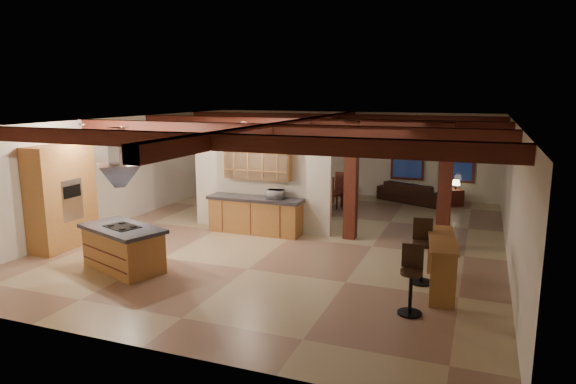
# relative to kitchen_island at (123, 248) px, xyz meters

# --- Properties ---
(ground) EXTENTS (12.00, 12.00, 0.00)m
(ground) POSITION_rel_kitchen_island_xyz_m (2.37, 3.38, -0.46)
(ground) COLOR tan
(ground) RESTS_ON ground
(room_walls) EXTENTS (12.00, 12.00, 12.00)m
(room_walls) POSITION_rel_kitchen_island_xyz_m (2.37, 3.38, 1.32)
(room_walls) COLOR beige
(room_walls) RESTS_ON ground
(ceiling_beams) EXTENTS (10.00, 12.00, 0.28)m
(ceiling_beams) POSITION_rel_kitchen_island_xyz_m (2.37, 3.38, 2.30)
(ceiling_beams) COLOR #3F160F
(ceiling_beams) RESTS_ON room_walls
(timber_posts) EXTENTS (2.50, 0.30, 2.90)m
(timber_posts) POSITION_rel_kitchen_island_xyz_m (4.87, 3.88, 1.31)
(timber_posts) COLOR #3F160F
(timber_posts) RESTS_ON ground
(partition_wall) EXTENTS (3.80, 0.18, 2.20)m
(partition_wall) POSITION_rel_kitchen_island_xyz_m (1.37, 3.88, 0.64)
(partition_wall) COLOR beige
(partition_wall) RESTS_ON ground
(pantry_cabinet) EXTENTS (0.67, 1.60, 2.40)m
(pantry_cabinet) POSITION_rel_kitchen_island_xyz_m (-2.30, 0.78, 0.74)
(pantry_cabinet) COLOR #A77436
(pantry_cabinet) RESTS_ON ground
(back_counter) EXTENTS (2.50, 0.66, 0.94)m
(back_counter) POSITION_rel_kitchen_island_xyz_m (1.37, 3.49, 0.02)
(back_counter) COLOR #A77436
(back_counter) RESTS_ON ground
(upper_display_cabinet) EXTENTS (1.80, 0.36, 0.95)m
(upper_display_cabinet) POSITION_rel_kitchen_island_xyz_m (1.37, 3.69, 1.39)
(upper_display_cabinet) COLOR #A77436
(upper_display_cabinet) RESTS_ON partition_wall
(range_hood) EXTENTS (1.10, 1.10, 1.40)m
(range_hood) POSITION_rel_kitchen_island_xyz_m (0.00, 0.00, 1.32)
(range_hood) COLOR silver
(range_hood) RESTS_ON room_walls
(back_windows) EXTENTS (2.70, 0.07, 1.70)m
(back_windows) POSITION_rel_kitchen_island_xyz_m (5.17, 9.31, 1.04)
(back_windows) COLOR #3F160F
(back_windows) RESTS_ON room_walls
(framed_art) EXTENTS (0.65, 0.05, 0.85)m
(framed_art) POSITION_rel_kitchen_island_xyz_m (0.87, 9.32, 1.24)
(framed_art) COLOR #3F160F
(framed_art) RESTS_ON room_walls
(recessed_cans) EXTENTS (3.16, 2.46, 0.03)m
(recessed_cans) POSITION_rel_kitchen_island_xyz_m (-0.17, 1.45, 2.41)
(recessed_cans) COLOR silver
(recessed_cans) RESTS_ON room_walls
(kitchen_island) EXTENTS (2.06, 1.55, 0.91)m
(kitchen_island) POSITION_rel_kitchen_island_xyz_m (0.00, 0.00, 0.00)
(kitchen_island) COLOR #A77436
(kitchen_island) RESTS_ON ground
(dining_table) EXTENTS (1.90, 1.33, 0.61)m
(dining_table) POSITION_rel_kitchen_island_xyz_m (1.98, 6.49, -0.15)
(dining_table) COLOR #3E180F
(dining_table) RESTS_ON ground
(sofa) EXTENTS (2.42, 1.73, 0.66)m
(sofa) POSITION_rel_kitchen_island_xyz_m (4.65, 8.75, -0.13)
(sofa) COLOR black
(sofa) RESTS_ON ground
(microwave) EXTENTS (0.41, 0.29, 0.23)m
(microwave) POSITION_rel_kitchen_island_xyz_m (1.93, 3.49, 0.59)
(microwave) COLOR silver
(microwave) RESTS_ON back_counter
(bar_counter) EXTENTS (0.69, 1.92, 0.98)m
(bar_counter) POSITION_rel_kitchen_island_xyz_m (6.14, 1.17, 0.21)
(bar_counter) COLOR #A77436
(bar_counter) RESTS_ON ground
(side_table) EXTENTS (0.56, 0.56, 0.52)m
(side_table) POSITION_rel_kitchen_island_xyz_m (5.99, 8.73, -0.20)
(side_table) COLOR #3F160F
(side_table) RESTS_ON ground
(table_lamp) EXTENTS (0.26, 0.26, 0.31)m
(table_lamp) POSITION_rel_kitchen_island_xyz_m (5.99, 8.73, 0.28)
(table_lamp) COLOR black
(table_lamp) RESTS_ON side_table
(bar_stool_a) EXTENTS (0.40, 0.41, 1.14)m
(bar_stool_a) POSITION_rel_kitchen_island_xyz_m (5.77, -0.08, 0.12)
(bar_stool_a) COLOR black
(bar_stool_a) RESTS_ON ground
(bar_stool_b) EXTENTS (0.43, 0.44, 1.23)m
(bar_stool_b) POSITION_rel_kitchen_island_xyz_m (5.77, 1.42, 0.16)
(bar_stool_b) COLOR black
(bar_stool_b) RESTS_ON ground
(dining_chairs) EXTENTS (2.06, 2.06, 1.17)m
(dining_chairs) POSITION_rel_kitchen_island_xyz_m (1.98, 6.49, 0.14)
(dining_chairs) COLOR #3F160F
(dining_chairs) RESTS_ON ground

